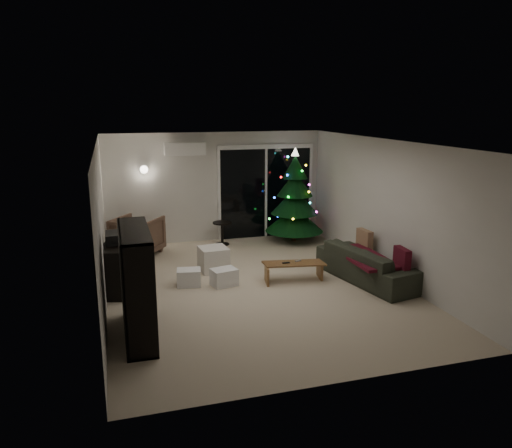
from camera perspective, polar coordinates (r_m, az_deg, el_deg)
The scene contains 18 objects.
room at distance 10.01m, azimuth 0.03°, elevation 1.48°, with size 6.50×7.51×2.60m.
bookshelf at distance 6.95m, azimuth -15.01°, elevation -6.73°, with size 0.38×1.51×1.51m, color black, non-canonical shape.
media_cabinet at distance 8.91m, azimuth -15.27°, elevation -4.58°, with size 0.49×1.31×0.82m, color black.
stereo at distance 8.77m, azimuth -15.47°, elevation -1.48°, with size 0.42×0.49×0.18m, color black.
armchair at distance 10.77m, azimuth -13.38°, elevation -1.34°, with size 0.88×0.90×0.82m, color brown.
ottoman at distance 9.57m, azimuth -4.88°, elevation -4.01°, with size 0.51×0.51×0.46m, color beige.
cardboard_box_a at distance 8.87m, azimuth -7.67°, elevation -6.07°, with size 0.41×0.31×0.29m, color white.
cardboard_box_b at distance 8.82m, azimuth -3.67°, elevation -6.07°, with size 0.43×0.32×0.30m, color white.
side_table at distance 11.30m, azimuth -3.89°, elevation -1.07°, with size 0.42×0.42×0.52m, color black.
floor_lamp at distance 11.41m, azimuth -12.47°, elevation 1.91°, with size 0.28×0.28×1.74m, color black.
sofa at distance 9.22m, azimuth 12.76°, elevation -4.46°, with size 2.12×0.83×0.62m, color #2E3228.
sofa_throw at distance 9.13m, azimuth 12.25°, elevation -3.70°, with size 0.66×1.53×0.05m, color #540C1A.
cushion_a at distance 9.81m, azimuth 12.28°, elevation -1.82°, with size 0.12×0.41×0.41m, color #A07351.
cushion_b at distance 8.74m, azimuth 16.34°, elevation -3.95°, with size 0.12×0.41×0.41m, color #540C1A.
coffee_table at distance 9.05m, azimuth 4.33°, elevation -5.44°, with size 1.08×0.38×0.34m, color brown, non-canonical shape.
remote_a at distance 8.94m, azimuth 3.45°, elevation -4.45°, with size 0.13×0.04×0.02m, color black.
remote_b at distance 9.07m, azimuth 4.83°, elevation -4.21°, with size 0.13×0.04×0.02m, color slate.
christmas_tree at distance 11.43m, azimuth 4.44°, elevation 3.29°, with size 1.34×1.34×2.16m, color black.
Camera 1 is at (-2.31, -7.89, 3.10)m, focal length 35.00 mm.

